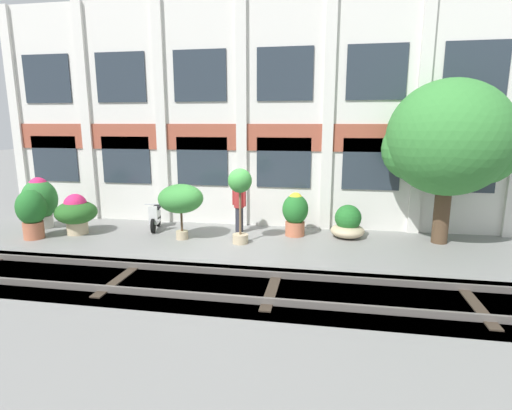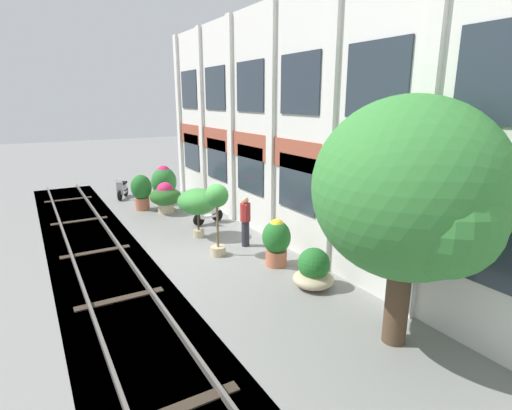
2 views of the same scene
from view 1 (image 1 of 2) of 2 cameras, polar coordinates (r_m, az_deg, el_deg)
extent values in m
plane|color=gray|center=(11.88, -4.57, -5.95)|extent=(80.00, 80.00, 0.00)
cube|color=silver|center=(14.15, -1.81, 12.76)|extent=(17.37, 0.50, 7.72)
cube|color=#9E4C38|center=(13.89, -2.02, 9.65)|extent=(17.37, 0.06, 0.90)
cube|color=silver|center=(17.81, -31.13, 10.90)|extent=(0.36, 0.16, 7.72)
cube|color=silver|center=(16.08, -23.15, 11.72)|extent=(0.36, 0.16, 7.72)
cube|color=silver|center=(14.72, -13.43, 12.41)|extent=(0.36, 0.16, 7.72)
cube|color=silver|center=(13.84, -2.08, 12.78)|extent=(0.36, 0.16, 7.72)
cube|color=silver|center=(13.54, 10.29, 12.63)|extent=(0.36, 0.16, 7.72)
cube|color=silver|center=(13.85, 22.62, 11.92)|extent=(0.36, 0.16, 7.72)
cube|color=#28333D|center=(16.98, -26.78, 5.91)|extent=(1.85, 0.04, 1.70)
cube|color=#28333D|center=(15.43, -18.07, 6.13)|extent=(1.85, 0.04, 1.70)
cube|color=#28333D|center=(14.31, -7.72, 6.20)|extent=(1.85, 0.04, 1.70)
cube|color=#28333D|center=(13.71, 3.96, 6.04)|extent=(1.85, 0.04, 1.70)
cube|color=#28333D|center=(13.71, 16.13, 5.61)|extent=(1.85, 0.04, 1.70)
cube|color=#28333D|center=(14.31, 27.77, 4.97)|extent=(1.85, 0.04, 1.70)
cube|color=#28333D|center=(17.00, -27.71, 15.66)|extent=(1.85, 0.04, 1.70)
cube|color=#28333D|center=(15.45, -18.78, 16.88)|extent=(1.85, 0.04, 1.70)
cube|color=#28333D|center=(14.33, -8.05, 17.82)|extent=(1.85, 0.04, 1.70)
cube|color=#28333D|center=(13.73, 4.13, 18.17)|extent=(1.85, 0.04, 1.70)
cube|color=#28333D|center=(13.73, 16.85, 17.73)|extent=(1.85, 0.04, 1.70)
cube|color=#28333D|center=(14.33, 28.91, 16.54)|extent=(1.85, 0.04, 1.70)
cube|color=#5B5449|center=(9.37, -9.03, -11.95)|extent=(25.37, 2.80, 0.28)
cube|color=#605B56|center=(8.66, -10.65, -12.48)|extent=(25.37, 0.07, 0.15)
cube|color=#605B56|center=(9.92, -7.70, -9.19)|extent=(25.37, 0.07, 0.15)
cube|color=#382D23|center=(10.00, -18.90, -9.93)|extent=(0.24, 2.10, 0.03)
cube|color=#382D23|center=(8.91, 2.28, -11.99)|extent=(0.24, 2.10, 0.03)
cube|color=#382D23|center=(9.36, 28.87, -12.32)|extent=(0.24, 2.10, 0.03)
cylinder|color=#4C3826|center=(13.20, 25.06, -0.23)|extent=(0.46, 0.46, 2.23)
ellipsoid|color=#388438|center=(12.97, 25.84, 8.62)|extent=(3.52, 3.52, 3.36)
sphere|color=#388438|center=(12.97, 21.71, 7.47)|extent=(1.93, 1.93, 1.93)
sphere|color=#388438|center=(13.06, 29.68, 6.79)|extent=(1.93, 1.93, 1.93)
cylinder|color=tan|center=(12.79, -10.50, -4.22)|extent=(0.38, 0.38, 0.26)
cylinder|color=#4C3826|center=(12.65, -10.60, -1.78)|extent=(0.07, 0.07, 0.86)
ellipsoid|color=#388438|center=(12.53, -10.70, 0.91)|extent=(1.39, 1.39, 0.89)
cylinder|color=tan|center=(12.15, -2.24, -4.83)|extent=(0.48, 0.48, 0.28)
cylinder|color=brown|center=(11.92, -2.28, -0.74)|extent=(0.07, 0.07, 1.49)
ellipsoid|color=#388438|center=(11.76, -2.31, 3.50)|extent=(0.71, 0.71, 0.72)
cylinder|color=tan|center=(14.40, -24.14, -2.97)|extent=(0.67, 0.67, 0.40)
ellipsoid|color=#286023|center=(14.29, -24.32, -0.96)|extent=(1.33, 1.33, 0.75)
sphere|color=#DB2866|center=(14.24, -24.40, 0.00)|extent=(0.73, 0.73, 0.73)
cylinder|color=beige|center=(15.77, -28.23, -2.10)|extent=(0.72, 0.72, 0.43)
ellipsoid|color=#2D7A33|center=(15.62, -28.51, 0.73)|extent=(1.16, 1.16, 1.37)
sphere|color=#DB2866|center=(15.55, -28.67, 2.33)|extent=(0.64, 0.64, 0.64)
cylinder|color=#B76647|center=(14.42, -29.17, -3.15)|extent=(0.61, 0.61, 0.54)
ellipsoid|color=#236B28|center=(14.27, -29.46, -0.29)|extent=(0.89, 0.89, 1.10)
cylinder|color=#B76647|center=(13.00, 5.58, -3.36)|extent=(0.63, 0.63, 0.46)
ellipsoid|color=#236B28|center=(12.85, 5.64, -0.60)|extent=(0.83, 0.83, 0.97)
sphere|color=yellow|center=(12.79, 5.66, 0.78)|extent=(0.46, 0.46, 0.46)
ellipsoid|color=tan|center=(13.05, 12.93, -3.61)|extent=(1.07, 1.07, 0.43)
sphere|color=#236B28|center=(12.95, 13.02, -1.79)|extent=(0.83, 0.83, 0.83)
cylinder|color=black|center=(13.65, -14.48, -2.90)|extent=(0.20, 0.49, 0.48)
cylinder|color=black|center=(14.51, -13.78, -2.01)|extent=(0.20, 0.49, 0.48)
cube|color=silver|center=(14.08, -14.12, -2.28)|extent=(0.39, 0.72, 0.08)
ellipsoid|color=silver|center=(14.27, -13.97, -1.09)|extent=(0.38, 0.60, 0.36)
cube|color=black|center=(14.23, -14.01, -0.31)|extent=(0.31, 0.48, 0.10)
cube|color=silver|center=(13.65, -14.49, -1.44)|extent=(0.30, 0.18, 0.60)
cylinder|color=#B7B7BF|center=(13.55, -14.58, 0.11)|extent=(0.49, 0.14, 0.03)
cylinder|color=#282833|center=(13.19, -2.40, -2.17)|extent=(0.26, 0.26, 0.87)
cylinder|color=maroon|center=(13.04, -2.43, 0.95)|extent=(0.34, 0.34, 0.60)
sphere|color=tan|center=(12.97, -2.45, 2.72)|extent=(0.22, 0.22, 0.22)
cylinder|color=maroon|center=(13.16, -3.22, 1.17)|extent=(0.09, 0.09, 0.54)
cylinder|color=maroon|center=(12.91, -1.63, 0.98)|extent=(0.09, 0.09, 0.54)
camera|label=2|loc=(10.54, 63.18, 11.67)|focal=28.00mm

